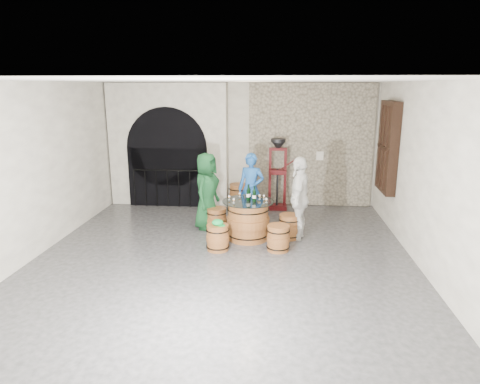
# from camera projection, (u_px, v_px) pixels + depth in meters

# --- Properties ---
(ground) EXTENTS (8.00, 8.00, 0.00)m
(ground) POSITION_uv_depth(u_px,v_px,m) (223.00, 260.00, 7.86)
(ground) COLOR #2C2B2E
(ground) RESTS_ON ground
(wall_back) EXTENTS (8.00, 0.00, 8.00)m
(wall_back) POSITION_uv_depth(u_px,v_px,m) (242.00, 144.00, 11.33)
(wall_back) COLOR silver
(wall_back) RESTS_ON ground
(wall_front) EXTENTS (8.00, 0.00, 8.00)m
(wall_front) POSITION_uv_depth(u_px,v_px,m) (159.00, 272.00, 3.61)
(wall_front) COLOR silver
(wall_front) RESTS_ON ground
(wall_left) EXTENTS (0.00, 8.00, 8.00)m
(wall_left) POSITION_uv_depth(u_px,v_px,m) (31.00, 172.00, 7.78)
(wall_left) COLOR silver
(wall_left) RESTS_ON ground
(wall_right) EXTENTS (0.00, 8.00, 8.00)m
(wall_right) POSITION_uv_depth(u_px,v_px,m) (429.00, 179.00, 7.16)
(wall_right) COLOR silver
(wall_right) RESTS_ON ground
(ceiling) EXTENTS (8.00, 8.00, 0.00)m
(ceiling) POSITION_uv_depth(u_px,v_px,m) (221.00, 81.00, 7.08)
(ceiling) COLOR beige
(ceiling) RESTS_ON wall_back
(stone_facing_panel) EXTENTS (3.20, 0.12, 3.18)m
(stone_facing_panel) POSITION_uv_depth(u_px,v_px,m) (310.00, 146.00, 11.12)
(stone_facing_panel) COLOR #A19881
(stone_facing_panel) RESTS_ON ground
(arched_opening) EXTENTS (3.10, 0.60, 3.19)m
(arched_opening) POSITION_uv_depth(u_px,v_px,m) (169.00, 146.00, 11.25)
(arched_opening) COLOR silver
(arched_opening) RESTS_ON ground
(shuttered_window) EXTENTS (0.23, 1.10, 2.00)m
(shuttered_window) POSITION_uv_depth(u_px,v_px,m) (387.00, 147.00, 9.44)
(shuttered_window) COLOR black
(shuttered_window) RESTS_ON wall_right
(barrel_table) EXTENTS (1.07, 1.07, 0.82)m
(barrel_table) POSITION_uv_depth(u_px,v_px,m) (248.00, 220.00, 8.87)
(barrel_table) COLOR brown
(barrel_table) RESTS_ON ground
(barrel_stool_left) EXTENTS (0.46, 0.46, 0.51)m
(barrel_stool_left) POSITION_uv_depth(u_px,v_px,m) (217.00, 219.00, 9.42)
(barrel_stool_left) COLOR brown
(barrel_stool_left) RESTS_ON ground
(barrel_stool_far) EXTENTS (0.46, 0.46, 0.51)m
(barrel_stool_far) POSITION_uv_depth(u_px,v_px,m) (251.00, 215.00, 9.74)
(barrel_stool_far) COLOR brown
(barrel_stool_far) RESTS_ON ground
(barrel_stool_right) EXTENTS (0.46, 0.46, 0.51)m
(barrel_stool_right) POSITION_uv_depth(u_px,v_px,m) (289.00, 227.00, 8.94)
(barrel_stool_right) COLOR brown
(barrel_stool_right) RESTS_ON ground
(barrel_stool_near_right) EXTENTS (0.46, 0.46, 0.51)m
(barrel_stool_near_right) POSITION_uv_depth(u_px,v_px,m) (278.00, 238.00, 8.27)
(barrel_stool_near_right) COLOR brown
(barrel_stool_near_right) RESTS_ON ground
(barrel_stool_near_left) EXTENTS (0.46, 0.46, 0.51)m
(barrel_stool_near_left) POSITION_uv_depth(u_px,v_px,m) (218.00, 238.00, 8.30)
(barrel_stool_near_left) COLOR brown
(barrel_stool_near_left) RESTS_ON ground
(green_cap) EXTENTS (0.26, 0.22, 0.12)m
(green_cap) POSITION_uv_depth(u_px,v_px,m) (218.00, 223.00, 8.22)
(green_cap) COLOR #0D983B
(green_cap) RESTS_ON barrel_stool_near_left
(person_green) EXTENTS (0.73, 0.94, 1.71)m
(person_green) POSITION_uv_depth(u_px,v_px,m) (207.00, 191.00, 9.44)
(person_green) COLOR #113F1D
(person_green) RESTS_ON ground
(person_blue) EXTENTS (0.67, 0.51, 1.65)m
(person_blue) POSITION_uv_depth(u_px,v_px,m) (251.00, 189.00, 9.74)
(person_blue) COLOR #1C509C
(person_blue) RESTS_ON ground
(person_white) EXTENTS (0.63, 1.08, 1.74)m
(person_white) POSITION_uv_depth(u_px,v_px,m) (299.00, 198.00, 8.80)
(person_white) COLOR white
(person_white) RESTS_ON ground
(wine_bottle_left) EXTENTS (0.08, 0.08, 0.32)m
(wine_bottle_left) POSITION_uv_depth(u_px,v_px,m) (248.00, 194.00, 8.80)
(wine_bottle_left) COLOR black
(wine_bottle_left) RESTS_ON barrel_table
(wine_bottle_center) EXTENTS (0.08, 0.08, 0.32)m
(wine_bottle_center) POSITION_uv_depth(u_px,v_px,m) (254.00, 195.00, 8.69)
(wine_bottle_center) COLOR black
(wine_bottle_center) RESTS_ON barrel_table
(wine_bottle_right) EXTENTS (0.08, 0.08, 0.32)m
(wine_bottle_right) POSITION_uv_depth(u_px,v_px,m) (249.00, 193.00, 8.84)
(wine_bottle_right) COLOR black
(wine_bottle_right) RESTS_ON barrel_table
(tasting_glass_a) EXTENTS (0.05, 0.05, 0.10)m
(tasting_glass_a) POSITION_uv_depth(u_px,v_px,m) (234.00, 201.00, 8.59)
(tasting_glass_a) COLOR #BD6F24
(tasting_glass_a) RESTS_ON barrel_table
(tasting_glass_b) EXTENTS (0.05, 0.05, 0.10)m
(tasting_glass_b) POSITION_uv_depth(u_px,v_px,m) (264.00, 197.00, 8.87)
(tasting_glass_b) COLOR #BD6F24
(tasting_glass_b) RESTS_ON barrel_table
(tasting_glass_c) EXTENTS (0.05, 0.05, 0.10)m
(tasting_glass_c) POSITION_uv_depth(u_px,v_px,m) (240.00, 195.00, 9.06)
(tasting_glass_c) COLOR #BD6F24
(tasting_glass_c) RESTS_ON barrel_table
(tasting_glass_d) EXTENTS (0.05, 0.05, 0.10)m
(tasting_glass_d) POSITION_uv_depth(u_px,v_px,m) (260.00, 197.00, 8.88)
(tasting_glass_d) COLOR #BD6F24
(tasting_glass_d) RESTS_ON barrel_table
(tasting_glass_e) EXTENTS (0.05, 0.05, 0.10)m
(tasting_glass_e) POSITION_uv_depth(u_px,v_px,m) (266.00, 200.00, 8.62)
(tasting_glass_e) COLOR #BD6F24
(tasting_glass_e) RESTS_ON barrel_table
(tasting_glass_f) EXTENTS (0.05, 0.05, 0.10)m
(tasting_glass_f) POSITION_uv_depth(u_px,v_px,m) (229.00, 198.00, 8.83)
(tasting_glass_f) COLOR #BD6F24
(tasting_glass_f) RESTS_ON barrel_table
(side_barrel) EXTENTS (0.48, 0.48, 0.64)m
(side_barrel) POSITION_uv_depth(u_px,v_px,m) (238.00, 196.00, 11.11)
(side_barrel) COLOR brown
(side_barrel) RESTS_ON ground
(corking_press) EXTENTS (0.75, 0.41, 1.83)m
(corking_press) POSITION_uv_depth(u_px,v_px,m) (278.00, 169.00, 10.88)
(corking_press) COLOR #460B0D
(corking_press) RESTS_ON ground
(control_box) EXTENTS (0.18, 0.10, 0.22)m
(control_box) POSITION_uv_depth(u_px,v_px,m) (320.00, 156.00, 11.08)
(control_box) COLOR silver
(control_box) RESTS_ON wall_back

